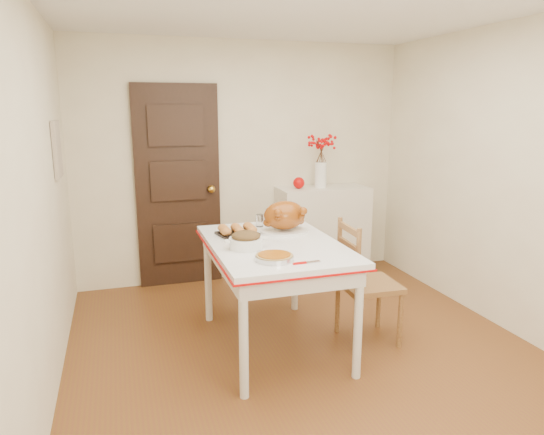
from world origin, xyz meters
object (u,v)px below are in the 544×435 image
object	(u,v)px
sideboard	(322,231)
kitchen_table	(274,295)
chair_oak	(369,282)
pumpkin_pie	(274,256)
turkey_platter	(285,217)

from	to	relation	value
sideboard	kitchen_table	size ratio (longest dim) A/B	0.70
chair_oak	pumpkin_pie	xyz separation A→B (m)	(-0.88, -0.29, 0.38)
turkey_platter	pumpkin_pie	world-z (taller)	turkey_platter
turkey_platter	sideboard	bearing A→B (deg)	50.59
sideboard	chair_oak	size ratio (longest dim) A/B	1.00
pumpkin_pie	turkey_platter	bearing A→B (deg)	65.89
turkey_platter	pumpkin_pie	xyz separation A→B (m)	(-0.31, -0.68, -0.10)
pumpkin_pie	sideboard	bearing A→B (deg)	58.30
turkey_platter	chair_oak	bearing A→B (deg)	-38.31
chair_oak	pumpkin_pie	world-z (taller)	chair_oak
kitchen_table	pumpkin_pie	size ratio (longest dim) A/B	5.44
sideboard	kitchen_table	distance (m)	1.79
sideboard	turkey_platter	distance (m)	1.54
chair_oak	turkey_platter	size ratio (longest dim) A/B	2.46
sideboard	kitchen_table	bearing A→B (deg)	-125.14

